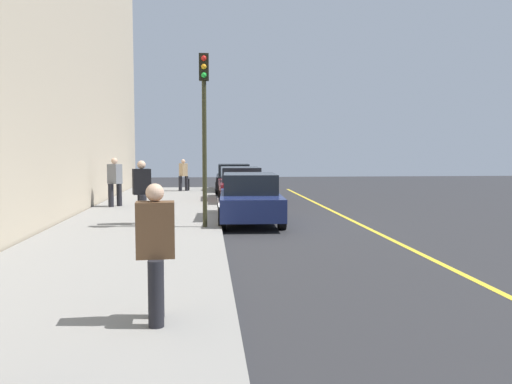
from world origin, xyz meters
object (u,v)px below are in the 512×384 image
Objects in this scene: parked_car_black at (234,178)px; parked_car_navy at (250,198)px; pedestrian_tan_coat at (183,174)px; parked_car_maroon at (240,185)px; pedestrian_brown_coat at (156,249)px; traffic_light_pole at (204,112)px; pedestrian_black_coat at (142,190)px; rolling_suitcase at (187,184)px; pedestrian_grey_coat at (115,181)px.

parked_car_black and parked_car_navy have the same top height.
parked_car_navy is at bearing 12.85° from pedestrian_tan_coat.
parked_car_maroon is 2.71× the size of pedestrian_brown_coat.
traffic_light_pole reaches higher than parked_car_navy.
pedestrian_black_coat is (1.10, -3.13, 0.35)m from parked_car_navy.
traffic_light_pole reaches higher than parked_car_black.
pedestrian_tan_coat is 0.69m from rolling_suitcase.
rolling_suitcase is (0.38, -2.44, -0.30)m from parked_car_black.
traffic_light_pole is at bearing 5.15° from pedestrian_tan_coat.
pedestrian_brown_coat is 1.75× the size of rolling_suitcase.
pedestrian_black_coat reaches higher than parked_car_maroon.
pedestrian_grey_coat is at bearing -148.93° from traffic_light_pole.
pedestrian_tan_coat is at bearing 163.40° from pedestrian_grey_coat.
pedestrian_brown_coat reaches higher than pedestrian_tan_coat.
parked_car_black is at bearing 173.91° from traffic_light_pole.
pedestrian_brown_coat reaches higher than parked_car_maroon.
rolling_suitcase is (-7.69, 2.36, -0.66)m from pedestrian_grey_coat.
traffic_light_pole is at bearing 176.03° from pedestrian_brown_coat.
traffic_light_pole reaches higher than rolling_suitcase.
pedestrian_grey_coat is at bearing -161.97° from pedestrian_black_coat.
parked_car_black is 2.55× the size of pedestrian_black_coat.
parked_car_maroon is at bearing 172.79° from pedestrian_brown_coat.
rolling_suitcase is (-12.55, 0.78, -0.65)m from pedestrian_black_coat.
pedestrian_grey_coat is (-3.77, -4.72, 0.36)m from parked_car_navy.
parked_car_black is 21.62m from pedestrian_brown_coat.
parked_car_maroon reaches higher than rolling_suitcase.
traffic_light_pole is 4.82× the size of rolling_suitcase.
parked_car_black is at bearing -179.82° from parked_car_maroon.
pedestrian_brown_coat is at bearing -7.21° from parked_car_maroon.
pedestrian_grey_coat is at bearing -168.25° from pedestrian_brown_coat.
parked_car_black is at bearing 166.03° from pedestrian_black_coat.
parked_car_black is 2.81× the size of pedestrian_tan_coat.
parked_car_navy is 2.46× the size of pedestrian_grey_coat.
parked_car_navy is (11.84, -0.08, -0.00)m from parked_car_black.
parked_car_navy is at bearing 51.38° from pedestrian_grey_coat.
pedestrian_grey_coat reaches higher than pedestrian_black_coat.
rolling_suitcase is at bearing 162.90° from pedestrian_grey_coat.
pedestrian_tan_coat is at bearing -151.27° from parked_car_maroon.
pedestrian_black_coat reaches higher than rolling_suitcase.
parked_car_navy is 9.88m from pedestrian_brown_coat.
pedestrian_tan_coat is 0.96× the size of pedestrian_brown_coat.
traffic_light_pole is at bearing -10.33° from parked_car_maroon.
pedestrian_black_coat reaches higher than pedestrian_tan_coat.
pedestrian_brown_coat reaches higher than rolling_suitcase.
pedestrian_brown_coat is at bearing 1.18° from rolling_suitcase.
parked_car_navy is (6.30, -0.10, -0.00)m from parked_car_maroon.
parked_car_black is at bearing 174.68° from pedestrian_brown_coat.
pedestrian_tan_coat reaches higher than parked_car_navy.
pedestrian_tan_coat reaches higher than parked_car_black.
parked_car_maroon is 0.98× the size of traffic_light_pole.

